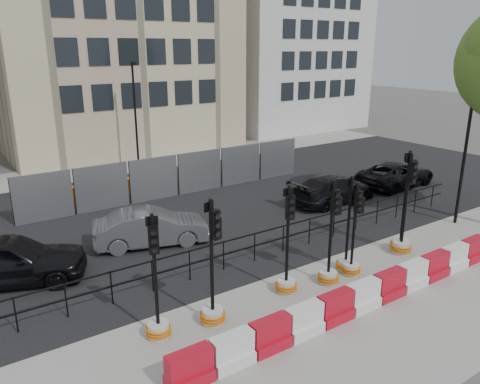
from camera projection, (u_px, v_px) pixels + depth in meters
ground at (306, 265)px, 15.10m from camera, size 120.00×120.00×0.00m
sidewalk_near at (381, 306)px, 12.74m from camera, size 40.00×6.00×0.02m
road at (199, 207)px, 20.62m from camera, size 40.00×14.00×0.03m
sidewalk_far at (124, 166)px, 27.72m from camera, size 40.00×4.00×0.02m
building_cream at (110, 11)px, 30.84m from camera, size 15.00×10.06×18.00m
building_white at (285, 31)px, 39.21m from camera, size 12.00×9.06×16.00m
kerb_railing at (283, 234)px, 15.85m from camera, size 18.00×0.04×1.00m
heras_fencing at (170, 178)px, 22.62m from camera, size 14.33×1.72×2.00m
lamp_post_far at (135, 113)px, 26.23m from camera, size 0.12×0.56×6.00m
lamp_post_near at (467, 144)px, 17.77m from camera, size 0.12×0.56×6.00m
barrier_row at (376, 291)px, 12.79m from camera, size 12.55×0.50×0.80m
traffic_signal_a at (158, 313)px, 11.19m from camera, size 0.63×0.63×3.19m
traffic_signal_b at (213, 295)px, 11.73m from camera, size 0.66×0.66×3.35m
traffic_signal_c at (287, 272)px, 13.26m from camera, size 0.63×0.63×3.20m
traffic_signal_d at (330, 260)px, 13.75m from camera, size 0.63×0.63×3.20m
traffic_signal_e at (347, 252)px, 14.59m from camera, size 0.61×0.61×3.09m
traffic_signal_f at (352, 254)px, 14.30m from camera, size 0.58×0.58×2.97m
traffic_signal_g at (403, 234)px, 15.79m from camera, size 0.69×0.69×3.52m
traffic_signal_h at (402, 231)px, 15.97m from camera, size 0.70×0.70×3.54m
car_a at (7, 260)px, 13.76m from camera, size 4.87×5.70×1.52m
car_b at (151, 227)px, 16.49m from camera, size 3.64×4.79×1.32m
car_c at (333, 189)px, 21.01m from camera, size 2.23×4.54×1.26m
car_d at (396, 174)px, 23.52m from camera, size 2.64×4.75×1.25m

